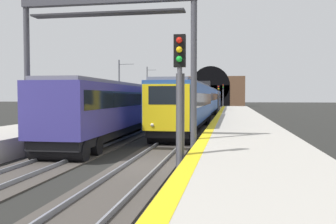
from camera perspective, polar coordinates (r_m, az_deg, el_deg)
ground_plane at (r=15.38m, az=-3.75°, el=-8.63°), size 320.00×320.00×0.00m
platform_right at (r=14.90m, az=13.23°, el=-7.06°), size 112.00×4.62×1.03m
platform_right_edge_strip at (r=14.84m, az=5.25°, el=-5.02°), size 112.00×0.50×0.01m
track_main_line at (r=15.38m, az=-3.76°, el=-8.48°), size 160.00×2.66×0.21m
track_adjacent_line at (r=16.87m, az=-18.06°, el=-7.62°), size 160.00×3.06×0.21m
train_main_approaching at (r=48.85m, az=5.66°, el=1.79°), size 57.61×3.04×5.01m
train_adjacent_platform at (r=45.17m, az=-0.13°, el=1.62°), size 60.73×3.27×3.86m
railway_signal_near at (r=11.72m, az=1.88°, el=2.73°), size 0.39×0.38×4.97m
railway_signal_mid at (r=51.09m, az=8.01°, el=2.18°), size 0.39×0.38×4.49m
railway_signal_far at (r=84.19m, az=8.73°, el=2.85°), size 0.39×0.38×5.75m
overhead_signal_gantry at (r=17.27m, az=-9.69°, el=11.45°), size 0.70×8.40×7.60m
tunnel_portal at (r=106.02m, az=6.76°, el=3.31°), size 2.17×19.77×11.65m
catenary_mast_near at (r=49.58m, az=-7.72°, el=3.78°), size 0.22×2.19×7.90m
catenary_mast_far at (r=65.76m, az=-3.32°, el=3.65°), size 0.22×1.78×8.31m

